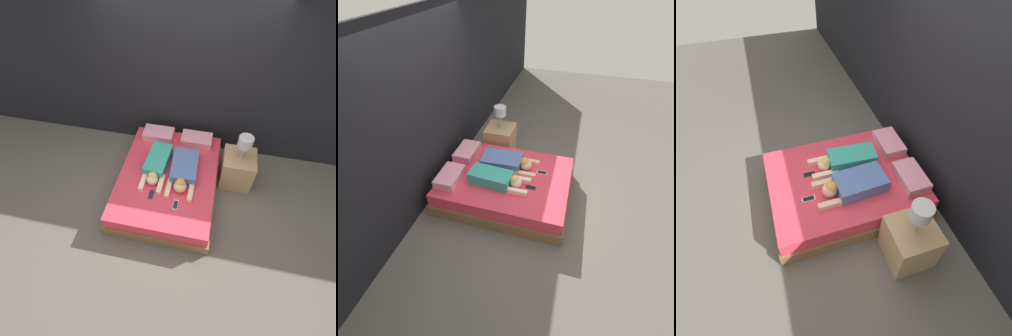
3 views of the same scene
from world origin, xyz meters
The scene contains 10 objects.
ground_plane centered at (0.00, 0.00, 0.00)m, with size 12.00×12.00×0.00m, color #5B5651.
wall_back centered at (0.00, 1.14, 1.30)m, with size 12.00×0.06×2.60m.
bed centered at (0.00, 0.00, 0.19)m, with size 1.53×1.99×0.39m.
pillow_head_left centered at (-0.33, 0.78, 0.45)m, with size 0.51×0.31×0.13m.
pillow_head_right centered at (0.33, 0.78, 0.45)m, with size 0.51×0.31×0.13m.
person_left centered at (-0.20, 0.08, 0.47)m, with size 0.36×0.90×0.20m.
person_right centered at (0.23, 0.04, 0.47)m, with size 0.42×0.90×0.21m.
cell_phone_left centered at (-0.16, -0.42, 0.39)m, with size 0.07×0.16×0.01m.
cell_phone_right centered at (0.22, -0.52, 0.39)m, with size 0.07×0.16×0.01m.
nightstand centered at (1.06, 0.42, 0.32)m, with size 0.50×0.50×0.98m.
Camera 1 is at (0.52, -2.45, 3.57)m, focal length 28.00 mm.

